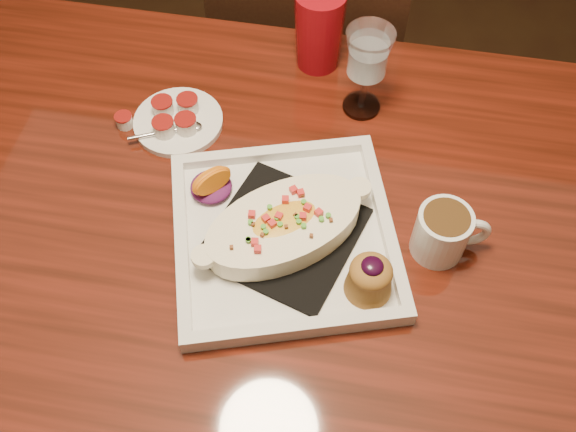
% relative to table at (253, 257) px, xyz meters
% --- Properties ---
extents(floor, '(7.00, 7.00, 0.00)m').
position_rel_table_xyz_m(floor, '(0.00, 0.00, -0.65)').
color(floor, black).
rests_on(floor, ground).
extents(table, '(1.50, 0.90, 0.75)m').
position_rel_table_xyz_m(table, '(0.00, 0.00, 0.00)').
color(table, maroon).
rests_on(table, floor).
extents(chair_far, '(0.42, 0.42, 0.93)m').
position_rel_table_xyz_m(chair_far, '(-0.00, 0.63, -0.15)').
color(chair_far, black).
rests_on(chair_far, floor).
extents(plate, '(0.40, 0.40, 0.08)m').
position_rel_table_xyz_m(plate, '(0.07, -0.02, 0.12)').
color(plate, white).
rests_on(plate, table).
extents(coffee_mug, '(0.11, 0.08, 0.08)m').
position_rel_table_xyz_m(coffee_mug, '(0.28, 0.01, 0.14)').
color(coffee_mug, white).
rests_on(coffee_mug, table).
extents(goblet, '(0.08, 0.08, 0.16)m').
position_rel_table_xyz_m(goblet, '(0.14, 0.27, 0.21)').
color(goblet, silver).
rests_on(goblet, table).
extents(saucer, '(0.15, 0.15, 0.10)m').
position_rel_table_xyz_m(saucer, '(-0.16, 0.18, 0.11)').
color(saucer, white).
rests_on(saucer, table).
extents(creamer_loose, '(0.03, 0.03, 0.02)m').
position_rel_table_xyz_m(creamer_loose, '(-0.25, 0.16, 0.11)').
color(creamer_loose, silver).
rests_on(creamer_loose, table).
extents(red_tumbler, '(0.09, 0.09, 0.15)m').
position_rel_table_xyz_m(red_tumbler, '(0.05, 0.37, 0.17)').
color(red_tumbler, '#A30B15').
rests_on(red_tumbler, table).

